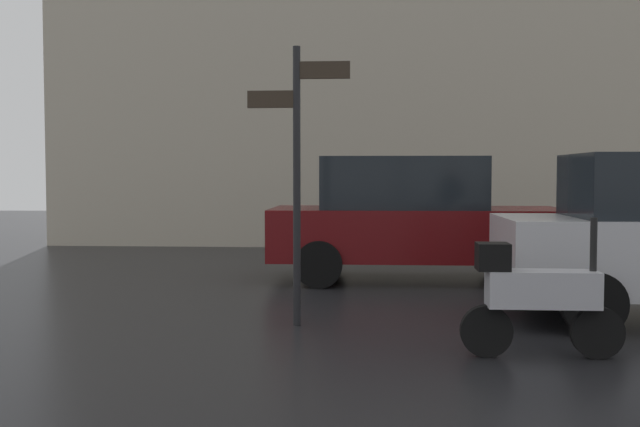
% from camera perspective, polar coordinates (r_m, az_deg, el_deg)
% --- Properties ---
extents(parked_scooter, '(1.42, 0.32, 1.23)m').
position_cam_1_polar(parked_scooter, '(6.90, 16.05, -5.93)').
color(parked_scooter, black).
rests_on(parked_scooter, ground).
extents(parked_car_left, '(4.37, 1.96, 1.87)m').
position_cam_1_polar(parked_car_left, '(11.48, 6.94, -0.31)').
color(parked_car_left, '#590C0F').
rests_on(parked_car_left, ground).
extents(street_signpost, '(1.08, 0.08, 2.95)m').
position_cam_1_polar(street_signpost, '(7.97, -1.73, 4.27)').
color(street_signpost, black).
rests_on(street_signpost, ground).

